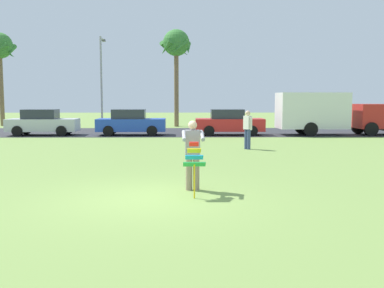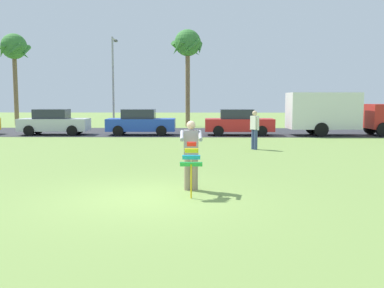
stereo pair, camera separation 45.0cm
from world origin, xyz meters
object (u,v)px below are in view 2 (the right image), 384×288
(parked_car_red, at_px, (239,123))
(palm_tree_left_near, at_px, (14,50))
(person_walker_near, at_px, (255,129))
(person_kite_flyer, at_px, (191,152))
(streetlight_pole, at_px, (113,76))
(palm_tree_right_near, at_px, (188,47))
(kite_held, at_px, (191,160))
(parked_car_blue, at_px, (141,123))
(parked_car_silver, at_px, (54,122))
(parked_truck_red_cab, at_px, (336,112))

(parked_car_red, bearing_deg, palm_tree_left_near, 151.96)
(palm_tree_left_near, relative_size, person_walker_near, 4.40)
(person_kite_flyer, xyz_separation_m, streetlight_pole, (-6.69, 23.78, 3.05))
(palm_tree_right_near, bearing_deg, kite_held, -87.92)
(person_walker_near, bearing_deg, palm_tree_left_near, 136.38)
(parked_car_blue, distance_m, palm_tree_right_near, 10.39)
(kite_held, relative_size, streetlight_pole, 0.18)
(kite_held, relative_size, palm_tree_left_near, 0.17)
(parked_car_blue, xyz_separation_m, palm_tree_left_near, (-11.80, 9.52, 5.49))
(person_kite_flyer, distance_m, streetlight_pole, 24.89)
(palm_tree_left_near, bearing_deg, parked_car_silver, -56.19)
(palm_tree_left_near, height_order, streetlight_pole, palm_tree_left_near)
(person_kite_flyer, bearing_deg, parked_car_silver, 118.72)
(kite_held, xyz_separation_m, palm_tree_right_near, (-0.92, 25.48, 5.49))
(parked_car_silver, height_order, streetlight_pole, streetlight_pole)
(parked_car_silver, xyz_separation_m, parked_truck_red_cab, (17.46, 0.00, 0.64))
(kite_held, relative_size, parked_car_blue, 0.30)
(streetlight_pole, distance_m, person_walker_near, 17.89)
(parked_car_silver, distance_m, palm_tree_left_near, 12.70)
(parked_car_red, relative_size, palm_tree_left_near, 0.55)
(palm_tree_left_near, bearing_deg, kite_held, -60.01)
(person_kite_flyer, distance_m, kite_held, 0.74)
(parked_car_silver, relative_size, parked_car_red, 1.01)
(palm_tree_left_near, relative_size, palm_tree_right_near, 0.99)
(palm_tree_right_near, bearing_deg, parked_truck_red_cab, -41.67)
(parked_truck_red_cab, xyz_separation_m, palm_tree_left_near, (-23.84, 9.52, 4.85))
(parked_car_blue, xyz_separation_m, person_walker_near, (6.15, -7.59, 0.16))
(kite_held, height_order, palm_tree_right_near, palm_tree_right_near)
(person_walker_near, bearing_deg, kite_held, -105.14)
(parked_car_blue, height_order, streetlight_pole, streetlight_pole)
(parked_car_blue, xyz_separation_m, streetlight_pole, (-3.14, 7.39, 3.22))
(kite_held, distance_m, parked_truck_red_cab, 19.11)
(parked_car_silver, distance_m, streetlight_pole, 8.38)
(kite_held, relative_size, parked_car_silver, 0.30)
(parked_truck_red_cab, bearing_deg, streetlight_pole, 154.04)
(parked_car_blue, bearing_deg, palm_tree_right_near, 72.41)
(palm_tree_left_near, bearing_deg, person_walker_near, -43.62)
(parked_car_silver, xyz_separation_m, person_walker_near, (11.58, -7.59, 0.16))
(kite_held, distance_m, palm_tree_right_near, 26.08)
(parked_car_silver, distance_m, palm_tree_right_near, 12.89)
(kite_held, height_order, streetlight_pole, streetlight_pole)
(palm_tree_right_near, bearing_deg, parked_car_silver, -134.02)
(parked_car_blue, relative_size, person_walker_near, 2.45)
(parked_car_red, bearing_deg, palm_tree_right_near, 112.25)
(kite_held, xyz_separation_m, parked_truck_red_cab, (8.46, 17.12, 0.54))
(parked_car_red, height_order, palm_tree_left_near, palm_tree_left_near)
(person_kite_flyer, bearing_deg, person_walker_near, 73.52)
(parked_car_red, xyz_separation_m, parked_truck_red_cab, (5.97, 0.00, 0.64))
(person_kite_flyer, relative_size, streetlight_pole, 0.25)
(streetlight_pole, bearing_deg, palm_tree_left_near, 166.18)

